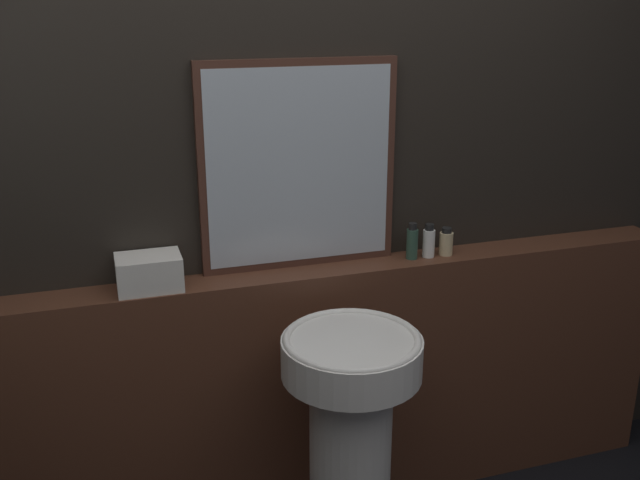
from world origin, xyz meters
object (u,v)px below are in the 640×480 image
(mirror, at_px, (299,166))
(conditioner_bottle, at_px, (429,242))
(towel_stack, at_px, (149,272))
(lotion_bottle, at_px, (446,242))
(shampoo_bottle, at_px, (412,242))
(pedestal_sink, at_px, (349,438))

(mirror, xyz_separation_m, conditioner_bottle, (0.47, -0.06, -0.30))
(mirror, xyz_separation_m, towel_stack, (-0.53, -0.06, -0.30))
(towel_stack, height_order, lotion_bottle, towel_stack)
(shampoo_bottle, bearing_deg, pedestal_sink, -134.38)
(towel_stack, bearing_deg, shampoo_bottle, 0.00)
(pedestal_sink, xyz_separation_m, shampoo_bottle, (0.38, 0.38, 0.50))
(lotion_bottle, bearing_deg, mirror, 173.53)
(conditioner_bottle, distance_m, lotion_bottle, 0.07)
(conditioner_bottle, xyz_separation_m, lotion_bottle, (0.07, 0.00, -0.01))
(lotion_bottle, bearing_deg, conditioner_bottle, 180.00)
(conditioner_bottle, bearing_deg, towel_stack, -180.00)
(mirror, bearing_deg, shampoo_bottle, -8.64)
(pedestal_sink, height_order, lotion_bottle, lotion_bottle)
(mirror, xyz_separation_m, lotion_bottle, (0.54, -0.06, -0.31))
(pedestal_sink, relative_size, conditioner_bottle, 7.20)
(mirror, relative_size, shampoo_bottle, 5.30)
(mirror, bearing_deg, towel_stack, -173.34)
(lotion_bottle, bearing_deg, towel_stack, -180.00)
(pedestal_sink, height_order, shampoo_bottle, shampoo_bottle)
(pedestal_sink, distance_m, mirror, 0.91)
(towel_stack, distance_m, conditioner_bottle, 1.00)
(pedestal_sink, relative_size, towel_stack, 4.34)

